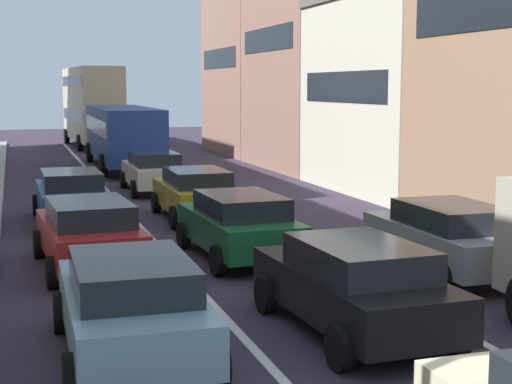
{
  "coord_description": "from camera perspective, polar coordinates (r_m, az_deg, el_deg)",
  "views": [
    {
      "loc": [
        -4.99,
        -3.98,
        3.87
      ],
      "look_at": [
        0.0,
        12.0,
        1.6
      ],
      "focal_mm": 54.71,
      "sensor_mm": 36.0,
      "label": 1
    }
  ],
  "objects": [
    {
      "name": "building_row_right",
      "position": [
        30.39,
        12.18,
        9.64
      ],
      "size": [
        7.2,
        43.9,
        11.27
      ],
      "rotation": [
        0.0,
        0.0,
        -1.57
      ],
      "color": "#936B5B",
      "rests_on": "ground"
    },
    {
      "name": "hatchback_centre_lane_third",
      "position": [
        17.58,
        -1.23,
        -2.35
      ],
      "size": [
        2.18,
        4.36,
        1.49
      ],
      "rotation": [
        0.0,
        0.0,
        1.6
      ],
      "color": "#19592D",
      "rests_on": "ground"
    },
    {
      "name": "sedan_centre_lane_fifth",
      "position": [
        28.93,
        -7.49,
        1.56
      ],
      "size": [
        2.08,
        4.31,
        1.49
      ],
      "rotation": [
        0.0,
        0.0,
        1.57
      ],
      "color": "beige",
      "rests_on": "ground"
    },
    {
      "name": "sedan_right_lane_behind_truck",
      "position": [
        16.63,
        13.83,
        -3.15
      ],
      "size": [
        2.1,
        4.32,
        1.49
      ],
      "rotation": [
        0.0,
        0.0,
        1.56
      ],
      "color": "gray",
      "rests_on": "ground"
    },
    {
      "name": "lane_stripe_right",
      "position": [
        25.19,
        -1.73,
        -1.11
      ],
      "size": [
        0.16,
        60.0,
        0.01
      ],
      "primitive_type": "cube",
      "color": "silver",
      "rests_on": "ground"
    },
    {
      "name": "bus_far_queue_secondary",
      "position": [
        51.42,
        -11.9,
        6.39
      ],
      "size": [
        3.16,
        10.6,
        5.06
      ],
      "rotation": [
        0.0,
        0.0,
        1.62
      ],
      "color": "#BFB793",
      "rests_on": "ground"
    },
    {
      "name": "bus_mid_queue_primary",
      "position": [
        37.42,
        -9.72,
        4.38
      ],
      "size": [
        2.88,
        10.52,
        2.9
      ],
      "rotation": [
        0.0,
        0.0,
        1.56
      ],
      "color": "navy",
      "rests_on": "ground"
    },
    {
      "name": "sedan_centre_lane_second",
      "position": [
        12.4,
        7.21,
        -6.69
      ],
      "size": [
        2.21,
        4.37,
        1.49
      ],
      "rotation": [
        0.0,
        0.0,
        1.61
      ],
      "color": "black",
      "rests_on": "ground"
    },
    {
      "name": "lane_stripe_left",
      "position": [
        24.51,
        -9.41,
        -1.46
      ],
      "size": [
        0.16,
        60.0,
        0.01
      ],
      "primitive_type": "cube",
      "color": "silver",
      "rests_on": "ground"
    },
    {
      "name": "coupe_centre_lane_fourth",
      "position": [
        22.85,
        -4.42,
        -0.03
      ],
      "size": [
        2.07,
        4.31,
        1.49
      ],
      "rotation": [
        0.0,
        0.0,
        1.57
      ],
      "color": "#B29319",
      "rests_on": "ground"
    },
    {
      "name": "sedan_left_lane_third",
      "position": [
        16.95,
        -12.1,
        -2.9
      ],
      "size": [
        2.26,
        4.39,
        1.49
      ],
      "rotation": [
        0.0,
        0.0,
        1.63
      ],
      "color": "#A51E1E",
      "rests_on": "ground"
    },
    {
      "name": "wagon_left_lane_second",
      "position": [
        11.34,
        -9.12,
        -8.09
      ],
      "size": [
        2.1,
        4.32,
        1.49
      ],
      "rotation": [
        0.0,
        0.0,
        1.56
      ],
      "color": "#759EB7",
      "rests_on": "ground"
    },
    {
      "name": "sedan_left_lane_fourth",
      "position": [
        22.94,
        -13.35,
        -0.19
      ],
      "size": [
        2.1,
        4.32,
        1.49
      ],
      "rotation": [
        0.0,
        0.0,
        1.58
      ],
      "color": "#194C8C",
      "rests_on": "ground"
    },
    {
      "name": "traffic_light_pole",
      "position": [
        4.59,
        -10.69,
        6.94
      ],
      "size": [
        3.58,
        0.38,
        5.5
      ],
      "color": "#2D2D33",
      "rests_on": "ground"
    }
  ]
}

